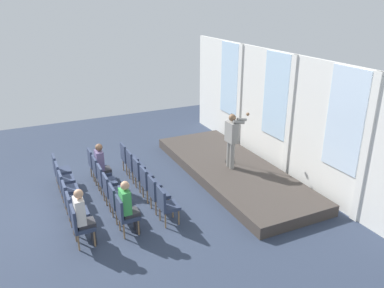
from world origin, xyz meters
name	(u,v)px	position (x,y,z in m)	size (l,w,h in m)	color
ground_plane	(86,207)	(0.00, 0.00, 0.00)	(15.21, 15.21, 0.00)	#2D384C
rear_partition	(276,111)	(0.03, 5.84, 1.85)	(10.07, 0.14, 3.62)	silver
stage_platform	(232,171)	(0.00, 4.39, 0.15)	(6.26, 2.33, 0.30)	#3F3833
speaker	(232,137)	(0.03, 4.31, 1.27)	(0.51, 0.69, 1.65)	gray
mic_stand	(230,152)	(-0.32, 4.49, 0.64)	(0.28, 0.28, 1.55)	black
chair_r0_c0	(127,156)	(-1.58, 1.61, 0.53)	(0.46, 0.44, 0.94)	olive
chair_r0_c1	(133,164)	(-0.95, 1.61, 0.53)	(0.46, 0.44, 0.94)	olive
chair_r0_c2	(140,172)	(-0.32, 1.61, 0.53)	(0.46, 0.44, 0.94)	olive
chair_r0_c3	(148,182)	(0.32, 1.61, 0.53)	(0.46, 0.44, 0.94)	olive
chair_r0_c4	(156,192)	(0.95, 1.61, 0.53)	(0.46, 0.44, 0.94)	olive
chair_r0_c5	(166,204)	(1.58, 1.61, 0.53)	(0.46, 0.44, 0.94)	olive
chair_r1_c0	(94,162)	(-1.58, 0.61, 0.53)	(0.46, 0.44, 0.94)	olive
chair_r1_c1	(99,170)	(-0.95, 0.61, 0.53)	(0.46, 0.44, 0.94)	olive
audience_r1_c1	(102,163)	(-0.95, 0.69, 0.73)	(0.36, 0.39, 1.32)	#2D2D33
chair_r1_c2	(105,179)	(-0.32, 0.61, 0.53)	(0.46, 0.44, 0.94)	olive
chair_r1_c3	(111,189)	(0.32, 0.61, 0.53)	(0.46, 0.44, 0.94)	olive
chair_r1_c4	(117,201)	(0.95, 0.61, 0.53)	(0.46, 0.44, 0.94)	olive
chair_r1_c5	(125,213)	(1.58, 0.61, 0.53)	(0.46, 0.44, 0.94)	olive
audience_r1_c5	(128,205)	(1.58, 0.69, 0.73)	(0.36, 0.39, 1.32)	#2D2D33
chair_r2_c0	(59,168)	(-1.58, -0.38, 0.53)	(0.46, 0.44, 0.94)	olive
chair_r2_c1	(62,177)	(-0.95, -0.38, 0.53)	(0.46, 0.44, 0.94)	olive
chair_r2_c2	(66,187)	(-0.32, -0.38, 0.53)	(0.46, 0.44, 0.94)	olive
chair_r2_c3	(70,198)	(0.32, -0.38, 0.53)	(0.46, 0.44, 0.94)	olive
chair_r2_c4	(75,210)	(0.95, -0.38, 0.53)	(0.46, 0.44, 0.94)	olive
chair_r2_c5	(80,224)	(1.58, -0.38, 0.53)	(0.46, 0.44, 0.94)	olive
audience_r2_c5	(82,214)	(1.58, -0.30, 0.75)	(0.36, 0.39, 1.35)	#2D2D33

